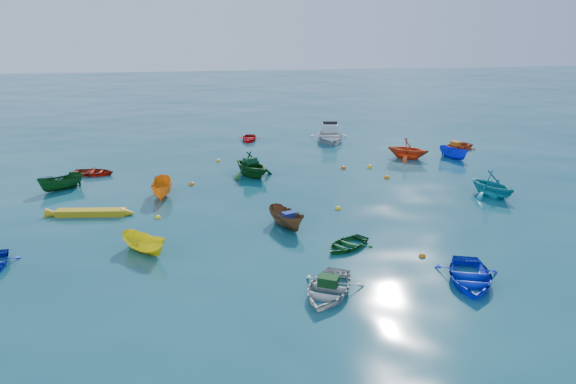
{
  "coord_description": "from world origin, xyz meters",
  "views": [
    {
      "loc": [
        -4.3,
        -24.32,
        9.81
      ],
      "look_at": [
        0.0,
        5.0,
        0.4
      ],
      "focal_mm": 35.0,
      "sensor_mm": 36.0,
      "label": 1
    }
  ],
  "objects": [
    {
      "name": "dinghy_orange_far",
      "position": [
        9.77,
        12.89,
        0.0
      ],
      "size": [
        3.89,
        3.8,
        1.55
      ],
      "primitive_type": "imported",
      "rotation": [
        0.0,
        0.0,
        0.94
      ],
      "color": "#DC4414",
      "rests_on": "ground"
    },
    {
      "name": "buoy_or_d",
      "position": [
        6.74,
        8.2,
        0.0
      ],
      "size": [
        0.37,
        0.37,
        0.37
      ],
      "primitive_type": "sphere",
      "color": "orange",
      "rests_on": "ground"
    },
    {
      "name": "sampan_green_far",
      "position": [
        -12.86,
        8.58,
        0.0
      ],
      "size": [
        2.76,
        2.36,
        1.03
      ],
      "primitive_type": "imported",
      "rotation": [
        0.0,
        0.0,
        -0.96
      ],
      "color": "#104518",
      "rests_on": "ground"
    },
    {
      "name": "sampan_orange_n",
      "position": [
        -6.93,
        6.43,
        0.0
      ],
      "size": [
        1.16,
        2.94,
        1.13
      ],
      "primitive_type": "imported",
      "rotation": [
        0.0,
        0.0,
        -0.02
      ],
      "color": "orange",
      "rests_on": "ground"
    },
    {
      "name": "dinghy_red_far",
      "position": [
        -0.95,
        20.56,
        0.0
      ],
      "size": [
        2.18,
        2.77,
        0.52
      ],
      "primitive_type": "imported",
      "rotation": [
        0.0,
        0.0,
        -0.17
      ],
      "color": "red",
      "rests_on": "ground"
    },
    {
      "name": "kayak_yellow",
      "position": [
        -10.34,
        3.79,
        0.0
      ],
      "size": [
        4.25,
        1.1,
        0.43
      ],
      "primitive_type": null,
      "rotation": [
        0.0,
        0.0,
        1.46
      ],
      "color": "gold",
      "rests_on": "ground"
    },
    {
      "name": "buoy_ye_d",
      "position": [
        -3.62,
        14.0,
        0.0
      ],
      "size": [
        0.34,
        0.34,
        0.34
      ],
      "primitive_type": "sphere",
      "color": "yellow",
      "rests_on": "ground"
    },
    {
      "name": "sampan_blue_far",
      "position": [
        13.0,
        12.41,
        0.0
      ],
      "size": [
        1.87,
        2.6,
        0.95
      ],
      "primitive_type": "imported",
      "rotation": [
        0.0,
        0.0,
        0.44
      ],
      "color": "#1025CF",
      "rests_on": "ground"
    },
    {
      "name": "sampan_yellow_mid",
      "position": [
        -7.18,
        -1.37,
        0.0
      ],
      "size": [
        2.45,
        2.43,
        0.97
      ],
      "primitive_type": "imported",
      "rotation": [
        0.0,
        0.0,
        0.8
      ],
      "color": "yellow",
      "rests_on": "ground"
    },
    {
      "name": "tarp_green_b",
      "position": [
        -1.69,
        9.94,
        1.02
      ],
      "size": [
        0.93,
        0.86,
        0.36
      ],
      "primitive_type": "cube",
      "rotation": [
        0.0,
        0.0,
        0.54
      ],
      "color": "#124B2A",
      "rests_on": "dinghy_green_n"
    },
    {
      "name": "buoy_or_e",
      "position": [
        4.59,
        10.81,
        0.0
      ],
      "size": [
        0.36,
        0.36,
        0.36
      ],
      "primitive_type": "sphere",
      "color": "#E84F0C",
      "rests_on": "ground"
    },
    {
      "name": "buoy_or_c",
      "position": [
        -5.36,
        8.48,
        0.0
      ],
      "size": [
        0.36,
        0.36,
        0.36
      ],
      "primitive_type": "sphere",
      "color": "orange",
      "rests_on": "ground"
    },
    {
      "name": "dinghy_cyan_se",
      "position": [
        11.44,
        3.88,
        0.0
      ],
      "size": [
        3.47,
        3.69,
        1.54
      ],
      "primitive_type": "imported",
      "rotation": [
        0.0,
        0.0,
        0.4
      ],
      "color": "teal",
      "rests_on": "ground"
    },
    {
      "name": "ground",
      "position": [
        0.0,
        0.0,
        0.0
      ],
      "size": [
        160.0,
        160.0,
        0.0
      ],
      "primitive_type": "plane",
      "color": "#0A404D",
      "rests_on": "ground"
    },
    {
      "name": "buoy_ye_e",
      "position": [
        10.54,
        14.76,
        0.0
      ],
      "size": [
        0.38,
        0.38,
        0.38
      ],
      "primitive_type": "sphere",
      "color": "yellow",
      "rests_on": "ground"
    },
    {
      "name": "buoy_ye_c",
      "position": [
        6.4,
        10.81,
        0.0
      ],
      "size": [
        0.39,
        0.39,
        0.39
      ],
      "primitive_type": "sphere",
      "color": "yellow",
      "rests_on": "ground"
    },
    {
      "name": "tarp_green_a",
      "position": [
        -0.14,
        -6.18,
        0.51
      ],
      "size": [
        0.89,
        0.82,
        0.35
      ],
      "primitive_type": "cube",
      "rotation": [
        0.0,
        0.0,
        -0.47
      ],
      "color": "#0F3F16",
      "rests_on": "dinghy_white_near"
    },
    {
      "name": "tarp_blue_a",
      "position": [
        -0.63,
        0.6,
        0.66
      ],
      "size": [
        0.69,
        0.62,
        0.28
      ],
      "primitive_type": "cube",
      "rotation": [
        0.0,
        0.0,
        0.39
      ],
      "color": "navy",
      "rests_on": "sampan_brown_mid"
    },
    {
      "name": "sampan_brown_mid",
      "position": [
        -0.68,
        0.74,
        0.0
      ],
      "size": [
        1.96,
        2.86,
        1.04
      ],
      "primitive_type": "imported",
      "rotation": [
        0.0,
        0.0,
        0.39
      ],
      "color": "brown",
      "rests_on": "ground"
    },
    {
      "name": "dinghy_red_nw",
      "position": [
        -11.6,
        11.68,
        0.0
      ],
      "size": [
        2.9,
        2.33,
        0.54
      ],
      "primitive_type": "imported",
      "rotation": [
        0.0,
        0.0,
        1.37
      ],
      "color": "#A8200E",
      "rests_on": "ground"
    },
    {
      "name": "buoy_ye_a",
      "position": [
        2.36,
        2.9,
        0.0
      ],
      "size": [
        0.34,
        0.34,
        0.34
      ],
      "primitive_type": "sphere",
      "color": "yellow",
      "rests_on": "ground"
    },
    {
      "name": "dinghy_white_near",
      "position": [
        -0.18,
        -6.27,
        0.0
      ],
      "size": [
        3.53,
        3.92,
        0.67
      ],
      "primitive_type": "imported",
      "rotation": [
        0.0,
        0.0,
        -0.47
      ],
      "color": "beige",
      "rests_on": "ground"
    },
    {
      "name": "buoy_ye_b",
      "position": [
        -6.94,
        2.88,
        0.0
      ],
      "size": [
        0.32,
        0.32,
        0.32
      ],
      "primitive_type": "sphere",
      "color": "#FFF11A",
      "rests_on": "ground"
    },
    {
      "name": "dinghy_blue_se",
      "position": [
        5.39,
        -6.1,
        0.0
      ],
      "size": [
        3.42,
        4.03,
        0.71
      ],
      "primitive_type": "imported",
      "rotation": [
        0.0,
        0.0,
        -0.33
      ],
      "color": "#112CD6",
      "rests_on": "ground"
    },
    {
      "name": "motorboat_white",
      "position": [
        5.53,
        19.38,
        0.0
      ],
      "size": [
        3.71,
        4.78,
        1.51
      ],
      "primitive_type": "imported",
      "rotation": [
        0.0,
        0.0,
        -0.13
      ],
      "color": "silver",
      "rests_on": "ground"
    },
    {
      "name": "dinghy_green_e",
      "position": [
        1.56,
        -2.16,
        0.0
      ],
      "size": [
        2.95,
        2.84,
        0.5
      ],
      "primitive_type": "imported",
      "rotation": [
        0.0,
        0.0,
        -0.9
      ],
      "color": "#135520",
      "rests_on": "ground"
    },
    {
      "name": "dinghy_green_n",
      "position": [
        -1.64,
        9.86,
        0.0
      ],
      "size": [
        4.0,
        4.15,
        1.68
      ],
      "primitive_type": "imported",
      "rotation": [
        0.0,
        0.0,
        0.54
      ],
      "color": "#125018",
      "rests_on": "ground"
    },
    {
      "name": "buoy_or_b",
      "position": [
        4.5,
        -3.56,
        0.0
      ],
      "size": [
        0.31,
        0.31,
        0.31
      ],
      "primitive_type": "sphere",
      "color": "orange",
      "rests_on": "ground"
    },
    {
      "name": "tarp_orange_b",
      "position": [
        14.31,
        14.98,
        0.47
      ],
      "size": [
        0.74,
        0.81,
        0.32
      ],
      "primitive_type": "cube",
      "rotation": [
        0.0,
        0.0,
        -1.09
      ],
      "color": "orange",
      "rests_on": "dinghy_red_ne"
    },
    {
      "name": "dinghy_red_ne",
      "position": [
        14.4,
        15.03,
        0.0
      ],
      "size": [
        3.62,
        3.26,
        0.62
      ],
      "primitive_type": "imported",
      "rotation": [
        0.0,
        0.0,
        -1.09
      ],
      "color": "#C03510",
      "rests_on": "ground"
    }
  ]
}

